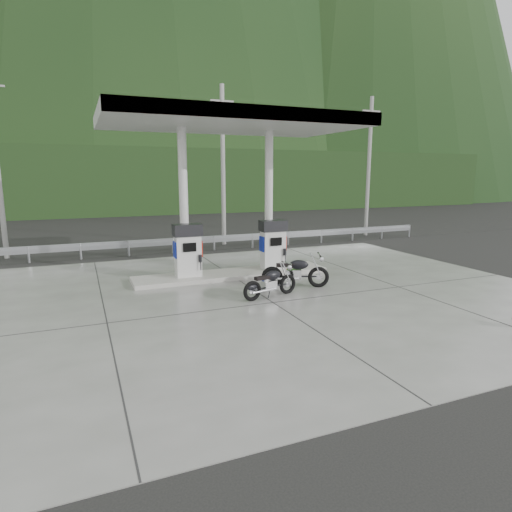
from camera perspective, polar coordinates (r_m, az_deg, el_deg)
name	(u,v)px	position (r m, az deg, el deg)	size (l,w,h in m)	color
ground	(259,294)	(13.17, 0.46, -5.13)	(160.00, 160.00, 0.00)	black
forecourt_apron	(259,294)	(13.17, 0.46, -5.09)	(18.00, 14.00, 0.02)	slate
pump_island	(232,274)	(15.41, -3.17, -2.42)	(7.00, 1.40, 0.15)	#9A998F
gas_pump_left	(188,250)	(14.77, -9.07, 0.75)	(0.95, 0.55, 1.80)	silver
gas_pump_right	(273,245)	(15.81, 2.28, 1.53)	(0.95, 0.55, 1.80)	silver
canopy_column_left	(184,203)	(14.97, -9.62, 7.04)	(0.30, 0.30, 5.00)	silver
canopy_column_right	(269,200)	(15.99, 1.71, 7.41)	(0.30, 0.30, 5.00)	silver
canopy_roof	(231,122)	(15.10, -3.39, 17.46)	(8.50, 5.00, 0.40)	beige
guardrail	(194,237)	(20.48, -8.30, 2.54)	(26.00, 0.16, 1.42)	gray
road	(178,241)	(23.96, -10.33, 1.97)	(60.00, 7.00, 0.01)	black
utility_pole_b	(223,167)	(22.27, -4.42, 11.77)	(0.22, 0.22, 8.00)	gray
utility_pole_c	(369,168)	(26.50, 14.79, 11.30)	(0.22, 0.22, 8.00)	gray
tree_band	(134,181)	(41.96, -15.95, 9.57)	(80.00, 6.00, 6.00)	black
forested_hills	(112,198)	(71.92, -18.68, 7.38)	(100.00, 40.00, 140.00)	black
motorcycle_left	(270,283)	(12.72, 1.94, -3.64)	(1.80, 0.57, 0.85)	black
motorcycle_right	(295,272)	(13.88, 5.26, -2.20)	(2.04, 0.64, 0.97)	black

